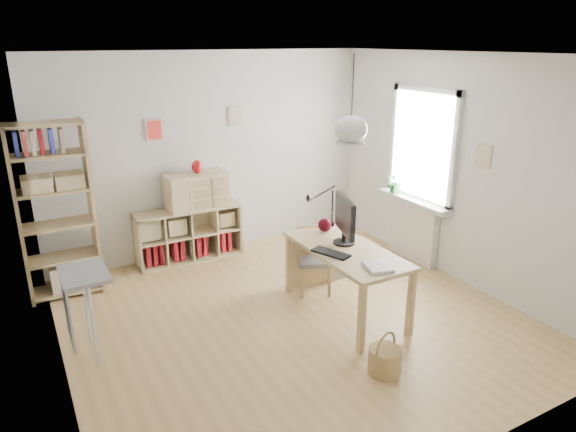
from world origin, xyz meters
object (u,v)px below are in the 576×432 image
desk (346,257)px  monitor (345,218)px  storage_chest (340,256)px  drawer_chest (197,190)px  cube_shelf (187,238)px  chair (314,255)px  tall_bookshelf (54,205)px

desk → monitor: size_ratio=2.63×
storage_chest → drawer_chest: (-1.44, 1.25, 0.76)m
cube_shelf → drawer_chest: size_ratio=1.75×
monitor → cube_shelf: bearing=136.1°
monitor → chair: bearing=116.9°
storage_chest → monitor: 1.28m
cube_shelf → tall_bookshelf: size_ratio=0.70×
cube_shelf → drawer_chest: bearing=-14.1°
desk → monitor: monitor is taller
desk → chair: chair is taller
chair → drawer_chest: drawer_chest is taller
desk → drawer_chest: bearing=111.4°
tall_bookshelf → monitor: size_ratio=3.50×
desk → storage_chest: desk is taller
tall_bookshelf → chair: bearing=-27.2°
tall_bookshelf → chair: tall_bookshelf is taller
cube_shelf → chair: chair is taller
storage_chest → monitor: size_ratio=1.11×
desk → storage_chest: 1.20m
drawer_chest → tall_bookshelf: bearing=-175.6°
storage_chest → tall_bookshelf: bearing=160.9°
cube_shelf → storage_chest: cube_shelf is taller
cube_shelf → drawer_chest: (0.16, -0.04, 0.65)m
storage_chest → monitor: monitor is taller
desk → storage_chest: size_ratio=2.37×
storage_chest → desk: bearing=-123.2°
chair → storage_chest: chair is taller
storage_chest → monitor: bearing=-124.3°
chair → cube_shelf: bearing=146.0°
cube_shelf → desk: bearing=-65.4°
tall_bookshelf → monitor: tall_bookshelf is taller
monitor → drawer_chest: 2.26m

